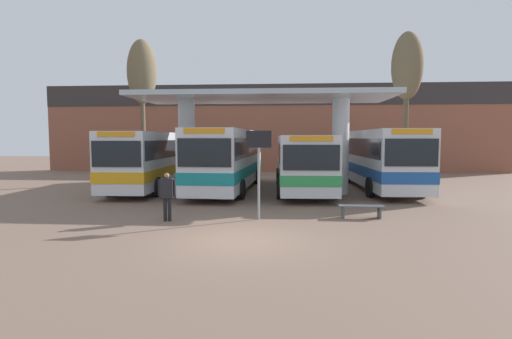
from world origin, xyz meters
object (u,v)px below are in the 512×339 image
Objects in this scene: transit_bus_left_bay at (153,157)px; waiting_bench_near_pillar at (361,209)px; info_sign_platform at (259,157)px; transit_bus_far_right_bay at (379,157)px; transit_bus_right_bay at (303,160)px; poplar_tree_behind_left at (407,69)px; pedestrian_waiting at (167,192)px; poplar_tree_behind_right at (142,74)px; parked_car_street at (365,163)px; transit_bus_center_bay at (228,157)px.

waiting_bench_near_pillar is (10.45, -7.84, -1.45)m from transit_bus_left_bay.
transit_bus_far_right_bay is at bearing 55.56° from info_sign_platform.
poplar_tree_behind_left is at bearing -151.06° from transit_bus_right_bay.
info_sign_platform is 1.86× the size of pedestrian_waiting.
transit_bus_far_right_bay is 1.15× the size of poplar_tree_behind_left.
pedestrian_waiting is 0.18× the size of poplar_tree_behind_right.
waiting_bench_near_pillar is 15.75m from parked_car_street.
transit_bus_left_bay is 0.97× the size of transit_bus_far_right_bay.
parked_car_street is (13.56, 7.58, -0.70)m from transit_bus_left_bay.
transit_bus_center_bay is 12.05m from parked_car_street.
transit_bus_left_bay is at bearing -151.33° from parked_car_street.
transit_bus_right_bay is 7.93m from waiting_bench_near_pillar.
info_sign_platform reaches higher than transit_bus_right_bay.
poplar_tree_behind_left reaches higher than poplar_tree_behind_right.
info_sign_platform is 0.70× the size of parked_car_street.
transit_bus_right_bay is 6.58× the size of waiting_bench_near_pillar.
transit_bus_right_bay is 1.12× the size of poplar_tree_behind_left.
pedestrian_waiting is 19.31m from parked_car_street.
poplar_tree_behind_right is 2.04× the size of parked_car_street.
info_sign_platform is at bearing 75.37° from transit_bus_right_bay.
transit_bus_left_bay is 1.00× the size of transit_bus_right_bay.
waiting_bench_near_pillar is at bearing 130.62° from transit_bus_center_bay.
poplar_tree_behind_right is at bearing 126.44° from info_sign_platform.
poplar_tree_behind_left is (11.70, 12.64, 6.24)m from pedestrian_waiting.
pedestrian_waiting is at bearing 58.25° from transit_bus_right_bay.
poplar_tree_behind_left reaches higher than info_sign_platform.
transit_bus_center_bay is 8.56m from poplar_tree_behind_right.
transit_bus_far_right_bay is 6.60m from poplar_tree_behind_left.
poplar_tree_behind_left is at bearing 54.74° from info_sign_platform.
transit_bus_far_right_bay is at bearing -95.46° from parked_car_street.
transit_bus_left_bay reaches higher than pedestrian_waiting.
transit_bus_far_right_bay reaches higher than transit_bus_right_bay.
poplar_tree_behind_left is (2.30, 2.99, 5.42)m from transit_bus_far_right_bay.
transit_bus_left_bay reaches higher than waiting_bench_near_pillar.
poplar_tree_behind_left reaches higher than transit_bus_far_right_bay.
info_sign_platform is (-3.71, -0.52, 1.91)m from waiting_bench_near_pillar.
transit_bus_center_bay is 6.86× the size of waiting_bench_near_pillar.
transit_bus_left_bay is at bearing -1.37° from transit_bus_center_bay.
poplar_tree_behind_right is (-1.59, 2.92, 5.22)m from transit_bus_left_bay.
transit_bus_far_right_bay reaches higher than parked_car_street.
transit_bus_far_right_bay is at bearing -8.64° from poplar_tree_behind_right.
transit_bus_right_bay reaches higher than waiting_bench_near_pillar.
poplar_tree_behind_right reaches higher than transit_bus_left_bay.
poplar_tree_behind_right is at bearing -163.43° from parked_car_street.
poplar_tree_behind_left is 1.04× the size of poplar_tree_behind_right.
transit_bus_far_right_bay is at bearing -127.65° from poplar_tree_behind_left.
waiting_bench_near_pillar is at bearing -112.65° from poplar_tree_behind_left.
transit_bus_far_right_bay is at bearing 43.59° from pedestrian_waiting.
transit_bus_left_bay is 6.18m from poplar_tree_behind_right.
poplar_tree_behind_right reaches higher than parked_car_street.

